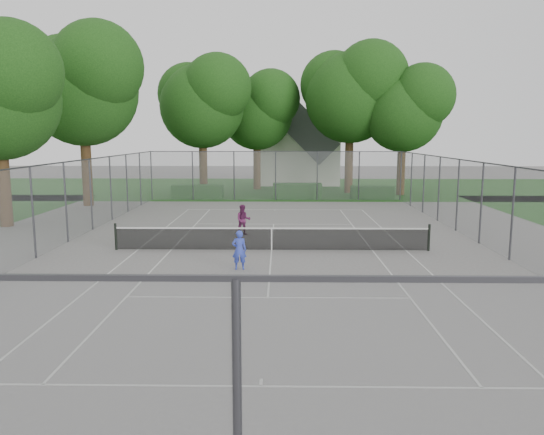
{
  "coord_description": "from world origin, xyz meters",
  "views": [
    {
      "loc": [
        0.36,
        -21.18,
        4.65
      ],
      "look_at": [
        0.0,
        1.0,
        1.2
      ],
      "focal_mm": 35.0,
      "sensor_mm": 36.0,
      "label": 1
    }
  ],
  "objects_px": {
    "tennis_net": "(272,238)",
    "woman_player": "(243,220)",
    "girl_player": "(239,250)",
    "house": "(297,144)"
  },
  "relations": [
    {
      "from": "tennis_net",
      "to": "woman_player",
      "type": "bearing_deg",
      "value": 112.61
    },
    {
      "from": "tennis_net",
      "to": "girl_player",
      "type": "bearing_deg",
      "value": -108.99
    },
    {
      "from": "tennis_net",
      "to": "house",
      "type": "height_order",
      "value": "house"
    },
    {
      "from": "tennis_net",
      "to": "girl_player",
      "type": "distance_m",
      "value": 3.31
    },
    {
      "from": "house",
      "to": "girl_player",
      "type": "height_order",
      "value": "house"
    },
    {
      "from": "tennis_net",
      "to": "woman_player",
      "type": "relative_size",
      "value": 8.96
    },
    {
      "from": "girl_player",
      "to": "tennis_net",
      "type": "bearing_deg",
      "value": -114.41
    },
    {
      "from": "house",
      "to": "girl_player",
      "type": "distance_m",
      "value": 33.54
    },
    {
      "from": "woman_player",
      "to": "house",
      "type": "bearing_deg",
      "value": 74.94
    },
    {
      "from": "girl_player",
      "to": "woman_player",
      "type": "distance_m",
      "value": 6.47
    }
  ]
}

